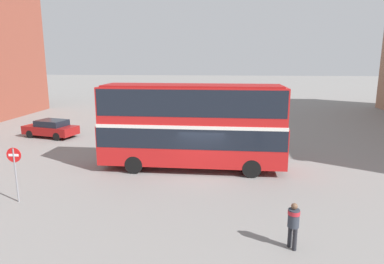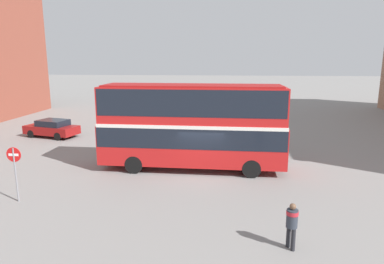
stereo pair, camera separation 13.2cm
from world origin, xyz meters
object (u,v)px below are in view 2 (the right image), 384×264
(pedestrian_foreground, at_px, (292,221))
(parked_car_kerb_near, at_px, (52,128))
(no_entry_sign, at_px, (15,165))
(double_decker_bus, at_px, (192,122))

(pedestrian_foreground, distance_m, parked_car_kerb_near, 22.93)
(pedestrian_foreground, relative_size, no_entry_sign, 0.65)
(double_decker_bus, distance_m, pedestrian_foreground, 9.55)
(double_decker_bus, distance_m, parked_car_kerb_near, 14.63)
(pedestrian_foreground, height_order, parked_car_kerb_near, pedestrian_foreground)
(parked_car_kerb_near, height_order, no_entry_sign, no_entry_sign)
(no_entry_sign, bearing_deg, double_decker_bus, 36.34)
(no_entry_sign, bearing_deg, parked_car_kerb_near, 111.27)
(pedestrian_foreground, xyz_separation_m, parked_car_kerb_near, (-16.66, 15.75, -0.27))
(double_decker_bus, height_order, no_entry_sign, double_decker_bus)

